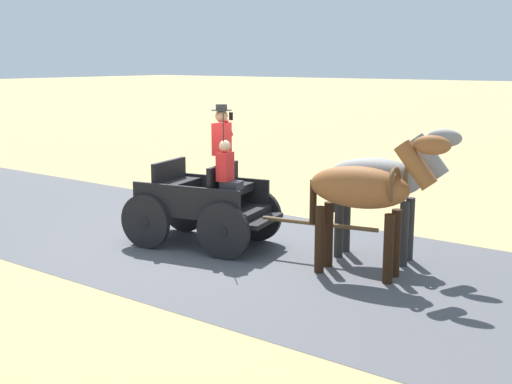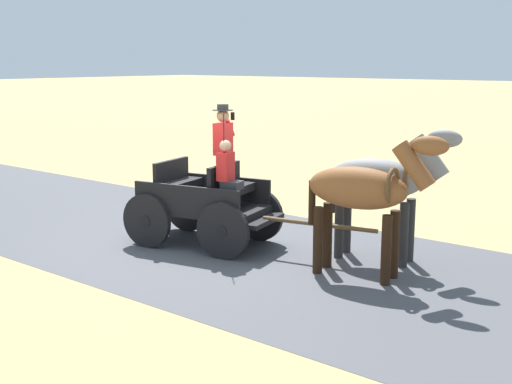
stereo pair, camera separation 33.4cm
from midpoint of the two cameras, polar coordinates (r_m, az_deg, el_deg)
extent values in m
plane|color=tan|center=(12.04, -5.33, -4.43)|extent=(200.00, 200.00, 0.00)
cube|color=#4C4C51|center=(12.04, -5.33, -4.41)|extent=(5.51, 160.00, 0.01)
cube|color=black|center=(11.84, -5.46, -1.41)|extent=(1.61, 2.39, 0.12)
cube|color=black|center=(12.27, -4.12, 0.39)|extent=(0.47, 2.06, 0.44)
cube|color=black|center=(11.31, -6.96, -0.59)|extent=(0.47, 2.06, 0.44)
cube|color=black|center=(11.30, -0.13, -2.49)|extent=(1.11, 0.45, 0.08)
cube|color=black|center=(12.53, -10.17, -1.68)|extent=(0.75, 0.34, 0.06)
cube|color=black|center=(11.47, -2.90, 0.15)|extent=(1.07, 0.56, 0.14)
cube|color=black|center=(11.52, -3.70, 1.30)|extent=(1.02, 0.28, 0.44)
cube|color=black|center=(12.02, -7.52, 0.58)|extent=(1.07, 0.56, 0.14)
cube|color=black|center=(12.08, -8.26, 1.68)|extent=(1.02, 0.28, 0.44)
cylinder|color=black|center=(12.08, -0.72, -1.98)|extent=(0.29, 0.96, 0.96)
cylinder|color=black|center=(12.08, -0.72, -1.98)|extent=(0.16, 0.23, 0.21)
cylinder|color=black|center=(10.96, -3.72, -3.38)|extent=(0.29, 0.96, 0.96)
cylinder|color=black|center=(10.96, -3.72, -3.38)|extent=(0.16, 0.23, 0.21)
cylinder|color=black|center=(12.82, -6.92, -1.29)|extent=(0.29, 0.96, 0.96)
cylinder|color=black|center=(12.82, -6.92, -1.29)|extent=(0.16, 0.23, 0.21)
cylinder|color=black|center=(11.77, -10.29, -2.52)|extent=(0.29, 0.96, 0.96)
cylinder|color=black|center=(11.77, -10.29, -2.52)|extent=(0.16, 0.23, 0.21)
cylinder|color=brown|center=(10.92, 4.53, -2.76)|extent=(0.47, 1.97, 0.07)
cylinder|color=black|center=(11.10, -3.67, 3.43)|extent=(0.02, 0.02, 1.30)
cylinder|color=#2D2D33|center=(11.71, -3.74, 1.02)|extent=(0.22, 0.22, 0.90)
cube|color=red|center=(11.60, -3.79, 4.57)|extent=(0.38, 0.28, 0.56)
sphere|color=#9E7051|center=(11.56, -3.81, 6.53)|extent=(0.22, 0.22, 0.22)
cylinder|color=black|center=(11.55, -3.82, 7.03)|extent=(0.36, 0.36, 0.01)
cylinder|color=black|center=(11.55, -3.82, 7.28)|extent=(0.20, 0.20, 0.10)
cylinder|color=red|center=(11.72, -3.20, 5.53)|extent=(0.27, 0.13, 0.32)
cube|color=black|center=(11.74, -2.98, 6.52)|extent=(0.03, 0.07, 0.14)
cube|color=#2D2D33|center=(11.17, -2.97, 0.58)|extent=(0.34, 0.37, 0.14)
cube|color=red|center=(11.18, -3.53, 2.19)|extent=(0.33, 0.26, 0.48)
sphere|color=tan|center=(11.13, -3.55, 3.97)|extent=(0.20, 0.20, 0.20)
ellipsoid|color=gray|center=(10.95, 9.38, 1.24)|extent=(0.82, 1.63, 0.64)
cylinder|color=#272726|center=(11.15, 12.21, -3.13)|extent=(0.15, 0.15, 1.05)
cylinder|color=#272726|center=(10.81, 11.71, -3.56)|extent=(0.15, 0.15, 1.05)
cylinder|color=#272726|center=(11.46, 6.92, -2.56)|extent=(0.15, 0.15, 1.05)
cylinder|color=#272726|center=(11.13, 6.28, -2.96)|extent=(0.15, 0.15, 1.05)
cylinder|color=gray|center=(10.67, 13.77, 2.98)|extent=(0.37, 0.68, 0.73)
ellipsoid|color=gray|center=(10.59, 15.01, 4.51)|extent=(0.31, 0.57, 0.28)
cube|color=#272726|center=(10.67, 13.68, 3.18)|extent=(0.15, 0.51, 0.56)
cylinder|color=#272726|center=(11.25, 5.74, 0.03)|extent=(0.11, 0.11, 0.70)
torus|color=brown|center=(10.79, 12.16, 1.42)|extent=(0.55, 0.16, 0.55)
ellipsoid|color=brown|center=(10.06, 7.89, 0.40)|extent=(0.79, 1.63, 0.64)
cylinder|color=black|center=(10.25, 10.98, -4.35)|extent=(0.15, 0.15, 1.05)
cylinder|color=black|center=(9.92, 10.35, -4.86)|extent=(0.15, 0.15, 1.05)
cylinder|color=black|center=(10.61, 5.35, -3.65)|extent=(0.15, 0.15, 1.05)
cylinder|color=black|center=(10.29, 4.55, -4.12)|extent=(0.15, 0.15, 1.05)
cylinder|color=brown|center=(9.74, 12.60, 2.27)|extent=(0.35, 0.68, 0.73)
ellipsoid|color=brown|center=(9.64, 13.94, 3.93)|extent=(0.30, 0.57, 0.28)
cube|color=black|center=(9.74, 12.50, 2.48)|extent=(0.13, 0.51, 0.56)
cylinder|color=black|center=(10.40, 4.02, -0.86)|extent=(0.11, 0.11, 0.70)
torus|color=brown|center=(9.88, 10.87, 0.57)|extent=(0.55, 0.15, 0.55)
camera|label=1|loc=(0.17, -90.87, -0.17)|focal=46.56mm
camera|label=2|loc=(0.17, 89.13, 0.17)|focal=46.56mm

